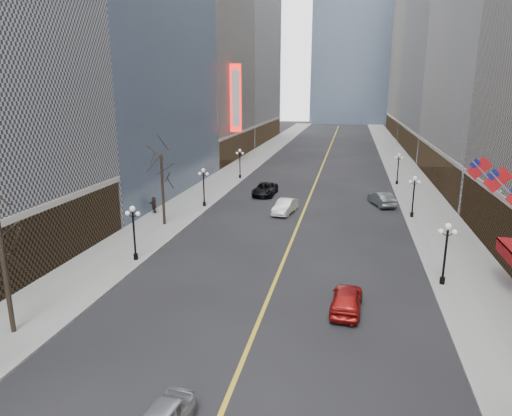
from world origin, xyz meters
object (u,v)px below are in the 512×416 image
at_px(streetlamp_west_1, 134,227).
at_px(car_sb_far, 381,199).
at_px(streetlamp_east_3, 398,166).
at_px(streetlamp_east_1, 446,247).
at_px(streetlamp_west_2, 204,183).
at_px(car_sb_mid, 347,299).
at_px(streetlamp_west_3, 240,161).
at_px(car_nb_far, 265,189).
at_px(car_nb_mid, 285,207).
at_px(streetlamp_east_2, 414,192).

distance_m(streetlamp_west_1, car_sb_far, 31.03).
bearing_deg(streetlamp_east_3, streetlamp_east_1, -90.00).
height_order(streetlamp_west_2, car_sb_far, streetlamp_west_2).
bearing_deg(car_sb_mid, streetlamp_east_3, -95.59).
bearing_deg(streetlamp_west_1, streetlamp_west_3, 90.00).
relative_size(car_nb_far, car_sb_far, 1.13).
bearing_deg(car_nb_mid, car_sb_far, 38.43).
xyz_separation_m(streetlamp_east_3, streetlamp_west_2, (-23.60, -18.00, 0.00)).
bearing_deg(streetlamp_east_3, car_sb_mid, -99.16).
bearing_deg(car_nb_far, streetlamp_west_2, -125.68).
height_order(streetlamp_west_1, car_nb_mid, streetlamp_west_1).
distance_m(streetlamp_east_1, streetlamp_west_3, 43.05).
distance_m(car_nb_mid, car_nb_far, 9.43).
xyz_separation_m(streetlamp_east_3, streetlamp_west_3, (-23.60, 0.00, 0.00)).
xyz_separation_m(streetlamp_east_1, streetlamp_east_2, (0.00, 18.00, 0.00)).
bearing_deg(car_sb_far, streetlamp_east_2, 101.29).
height_order(car_sb_mid, car_sb_far, car_sb_far).
xyz_separation_m(streetlamp_east_3, car_nb_mid, (-13.80, -18.86, -2.10)).
bearing_deg(streetlamp_east_1, car_nb_mid, 128.84).
xyz_separation_m(streetlamp_east_2, car_sb_far, (-2.94, 5.06, -2.06)).
bearing_deg(streetlamp_west_3, streetlamp_west_2, -90.00).
relative_size(streetlamp_east_2, car_nb_far, 0.78).
distance_m(car_sb_mid, car_sb_far, 28.52).
distance_m(streetlamp_west_3, car_nb_mid, 21.36).
xyz_separation_m(streetlamp_west_1, streetlamp_west_3, (0.00, 36.00, 0.00)).
bearing_deg(streetlamp_east_2, car_sb_far, 120.15).
distance_m(streetlamp_west_1, streetlamp_west_3, 36.00).
bearing_deg(car_nb_far, streetlamp_east_2, -21.89).
bearing_deg(streetlamp_west_2, car_sb_mid, -53.87).
relative_size(streetlamp_east_1, streetlamp_east_3, 1.00).
distance_m(streetlamp_east_2, car_sb_mid, 24.25).
distance_m(streetlamp_east_3, car_sb_far, 13.43).
xyz_separation_m(streetlamp_east_2, car_nb_far, (-17.71, 7.72, -2.10)).
distance_m(streetlamp_east_2, streetlamp_west_3, 29.68).
relative_size(streetlamp_west_2, car_sb_far, 0.89).
bearing_deg(car_nb_far, streetlamp_west_1, -101.24).
height_order(streetlamp_west_1, car_sb_far, streetlamp_west_1).
relative_size(streetlamp_east_1, streetlamp_west_2, 1.00).
relative_size(streetlamp_west_2, car_sb_mid, 0.97).
relative_size(streetlamp_west_3, car_sb_mid, 0.97).
relative_size(streetlamp_east_3, car_sb_far, 0.89).
xyz_separation_m(streetlamp_west_1, streetlamp_west_2, (0.00, 18.00, 0.00)).
bearing_deg(streetlamp_west_1, car_nb_far, 77.10).
height_order(streetlamp_east_3, car_sb_mid, streetlamp_east_3).
bearing_deg(car_sb_far, car_sb_mid, 63.67).
distance_m(streetlamp_east_1, streetlamp_west_2, 29.68).
xyz_separation_m(streetlamp_east_3, car_nb_far, (-17.71, -10.28, -2.10)).
bearing_deg(streetlamp_east_2, streetlamp_west_3, 142.67).
bearing_deg(car_sb_mid, car_nb_mid, -68.70).
bearing_deg(streetlamp_west_3, streetlamp_east_2, -37.33).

